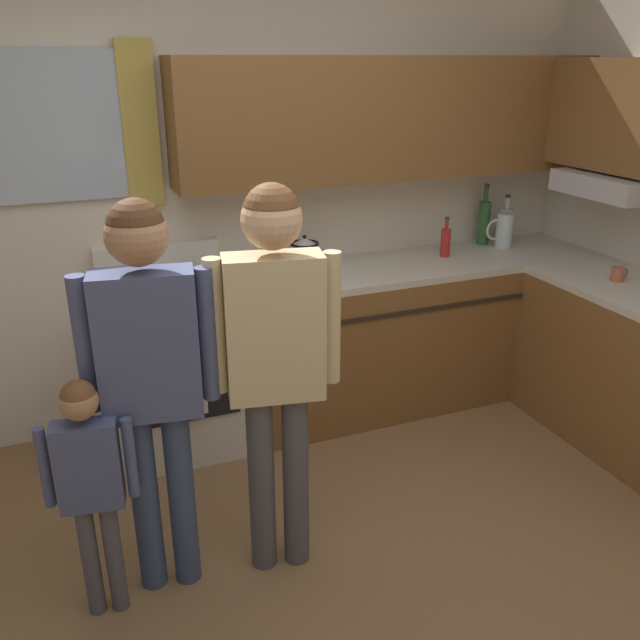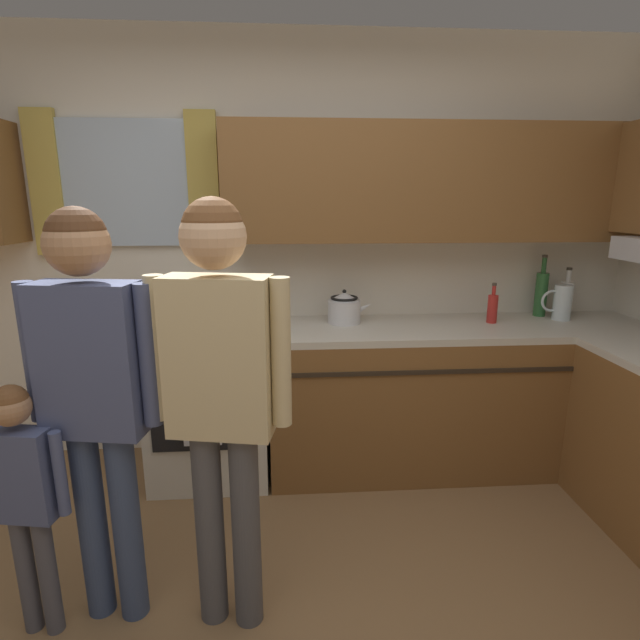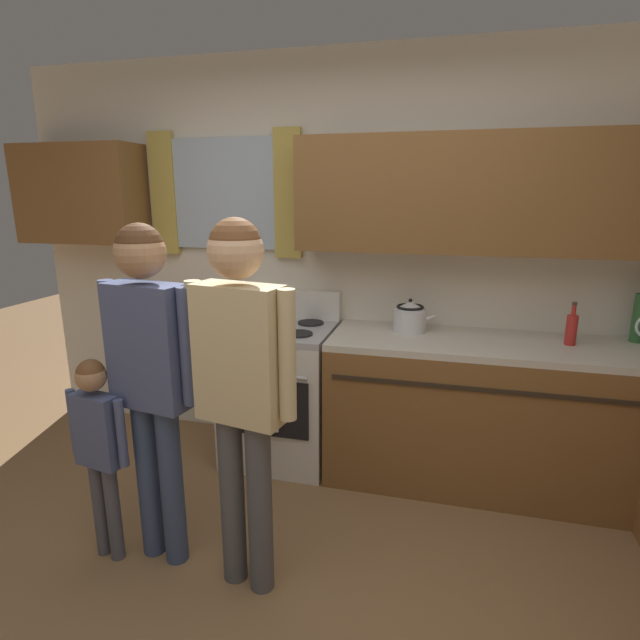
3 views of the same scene
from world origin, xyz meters
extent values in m
cube|color=silver|center=(0.00, 1.90, 1.30)|extent=(4.60, 0.10, 2.60)
cube|color=silver|center=(-0.84, 1.83, 1.72)|extent=(0.73, 0.03, 0.73)
cube|color=gold|center=(-1.29, 1.82, 1.72)|extent=(0.18, 0.04, 0.83)
cube|color=gold|center=(-0.38, 1.82, 1.72)|extent=(0.18, 0.04, 0.83)
cube|color=brown|center=(1.02, 1.69, 1.72)|extent=(2.55, 0.32, 0.67)
cube|color=brown|center=(1.15, 1.54, 0.43)|extent=(2.30, 0.62, 0.86)
cube|color=beige|center=(1.15, 1.54, 0.88)|extent=(2.30, 0.62, 0.04)
cube|color=#2D2319|center=(1.15, 1.23, 0.72)|extent=(2.18, 0.01, 0.02)
cube|color=silver|center=(-0.36, 1.54, 0.43)|extent=(0.68, 0.62, 0.86)
cube|color=black|center=(-0.36, 1.23, 0.48)|extent=(0.56, 0.01, 0.36)
cylinder|color=#ADADB2|center=(-0.36, 1.20, 0.70)|extent=(0.56, 0.02, 0.02)
cube|color=#ADADB2|center=(-0.36, 1.54, 0.88)|extent=(0.68, 0.62, 0.04)
cube|color=silver|center=(-0.36, 1.81, 1.00)|extent=(0.68, 0.08, 0.20)
cylinder|color=black|center=(-0.53, 1.40, 0.91)|extent=(0.17, 0.17, 0.01)
cylinder|color=black|center=(-0.19, 1.40, 0.91)|extent=(0.17, 0.17, 0.01)
cylinder|color=black|center=(-0.53, 1.68, 0.91)|extent=(0.17, 0.17, 0.01)
cylinder|color=black|center=(-0.19, 1.68, 0.91)|extent=(0.17, 0.17, 0.01)
cube|color=silver|center=(-0.36, 1.19, 0.52)|extent=(0.20, 0.02, 0.34)
cylinder|color=#2D6633|center=(1.73, 1.74, 1.04)|extent=(0.08, 0.08, 0.28)
cylinder|color=#2D6633|center=(1.73, 1.74, 1.23)|extent=(0.03, 0.03, 0.10)
cylinder|color=#3F382D|center=(1.73, 1.74, 1.29)|extent=(0.03, 0.03, 0.02)
cylinder|color=white|center=(1.90, 1.74, 1.01)|extent=(0.08, 0.08, 0.22)
cylinder|color=white|center=(1.90, 1.74, 1.16)|extent=(0.03, 0.03, 0.08)
cylinder|color=#3F382D|center=(1.90, 1.74, 1.21)|extent=(0.03, 0.03, 0.02)
cylinder|color=red|center=(1.35, 1.59, 0.99)|extent=(0.06, 0.06, 0.17)
cylinder|color=red|center=(1.35, 1.59, 1.10)|extent=(0.02, 0.02, 0.06)
cylinder|color=#3F382D|center=(1.35, 1.59, 1.14)|extent=(0.03, 0.03, 0.02)
cylinder|color=silver|center=(0.45, 1.65, 0.97)|extent=(0.20, 0.20, 0.14)
cone|color=silver|center=(0.45, 1.65, 1.06)|extent=(0.18, 0.18, 0.05)
sphere|color=black|center=(0.45, 1.65, 1.09)|extent=(0.02, 0.02, 0.02)
cone|color=silver|center=(0.58, 1.65, 1.00)|extent=(0.09, 0.04, 0.07)
torus|color=black|center=(0.45, 1.65, 1.05)|extent=(0.17, 0.17, 0.02)
cylinder|color=silver|center=(1.82, 1.63, 1.01)|extent=(0.11, 0.11, 0.22)
torus|color=silver|center=(1.75, 1.63, 1.02)|extent=(0.14, 0.02, 0.14)
cylinder|color=#38476B|center=(-0.54, 0.46, 0.40)|extent=(0.11, 0.11, 0.79)
cylinder|color=#38476B|center=(-0.67, 0.48, 0.40)|extent=(0.11, 0.11, 0.79)
cube|color=#47517A|center=(-0.60, 0.47, 1.07)|extent=(0.38, 0.21, 0.56)
cylinder|color=#47517A|center=(-0.39, 0.44, 1.10)|extent=(0.07, 0.07, 0.52)
cylinder|color=#47517A|center=(-0.82, 0.51, 1.10)|extent=(0.07, 0.07, 0.52)
sphere|color=#A87A56|center=(-0.60, 0.47, 1.48)|extent=(0.22, 0.22, 0.22)
sphere|color=#4C2D19|center=(-0.60, 0.47, 1.51)|extent=(0.20, 0.20, 0.20)
cylinder|color=#4C4C51|center=(-0.07, 0.39, 0.40)|extent=(0.11, 0.11, 0.81)
cylinder|color=#4C4C51|center=(-0.21, 0.42, 0.40)|extent=(0.11, 0.11, 0.81)
cube|color=#D1BC8C|center=(-0.14, 0.41, 1.10)|extent=(0.39, 0.22, 0.57)
cylinder|color=#D1BC8C|center=(0.07, 0.37, 1.12)|extent=(0.07, 0.07, 0.53)
cylinder|color=#D1BC8C|center=(-0.36, 0.45, 1.12)|extent=(0.07, 0.07, 0.53)
sphere|color=#DBAD84|center=(-0.14, 0.41, 1.51)|extent=(0.22, 0.22, 0.22)
sphere|color=brown|center=(-0.14, 0.41, 1.54)|extent=(0.20, 0.20, 0.20)
cylinder|color=#4C4C56|center=(-0.82, 0.40, 0.25)|extent=(0.07, 0.07, 0.49)
cylinder|color=#4C4C56|center=(-0.91, 0.41, 0.25)|extent=(0.07, 0.07, 0.49)
cube|color=#47517A|center=(-0.86, 0.40, 0.67)|extent=(0.24, 0.13, 0.35)
cylinder|color=#47517A|center=(-0.72, 0.38, 0.68)|extent=(0.04, 0.04, 0.32)
sphere|color=#A87A56|center=(-0.86, 0.40, 0.93)|extent=(0.14, 0.14, 0.14)
sphere|color=brown|center=(-0.86, 0.40, 0.95)|extent=(0.13, 0.13, 0.13)
camera|label=1|loc=(-0.85, -1.81, 2.05)|focal=37.35mm
camera|label=2|loc=(0.10, -1.25, 1.63)|focal=27.57mm
camera|label=3|loc=(0.66, -1.39, 1.73)|focal=28.15mm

